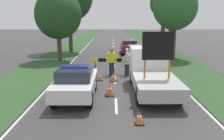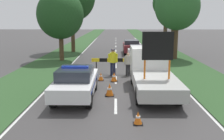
{
  "view_description": "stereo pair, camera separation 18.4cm",
  "coord_description": "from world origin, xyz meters",
  "px_view_note": "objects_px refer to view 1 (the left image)",
  "views": [
    {
      "loc": [
        -0.18,
        -13.24,
        3.79
      ],
      "look_at": [
        -0.2,
        0.41,
        1.1
      ],
      "focal_mm": 42.0,
      "sensor_mm": 36.0,
      "label": 1
    },
    {
      "loc": [
        -0.0,
        -13.24,
        3.79
      ],
      "look_at": [
        -0.2,
        0.41,
        1.1
      ],
      "focal_mm": 42.0,
      "sensor_mm": 36.0,
      "label": 2
    }
  ],
  "objects_px": {
    "traffic_cone_centre_front": "(114,77)",
    "traffic_cone_lane_edge": "(140,118)",
    "traffic_cone_near_truck": "(51,91)",
    "utility_pole": "(165,22)",
    "work_truck": "(152,70)",
    "queued_car_van_white": "(138,54)",
    "roadside_tree_mid_right": "(164,4)",
    "pedestrian_civilian": "(127,62)",
    "traffic_cone_near_police": "(100,77)",
    "police_officer": "(112,60)",
    "roadside_tree_near_right": "(59,15)",
    "roadside_tree_near_left": "(175,7)",
    "road_barrier": "(114,61)",
    "queued_car_wagon_maroon": "(129,46)",
    "police_car": "(76,82)",
    "traffic_cone_behind_barrier": "(110,90)"
  },
  "relations": [
    {
      "from": "traffic_cone_centre_front",
      "to": "traffic_cone_lane_edge",
      "type": "distance_m",
      "value": 6.66
    },
    {
      "from": "traffic_cone_near_truck",
      "to": "utility_pole",
      "type": "bearing_deg",
      "value": 61.78
    },
    {
      "from": "utility_pole",
      "to": "work_truck",
      "type": "bearing_deg",
      "value": -103.34
    },
    {
      "from": "queued_car_van_white",
      "to": "roadside_tree_mid_right",
      "type": "distance_m",
      "value": 12.05
    },
    {
      "from": "pedestrian_civilian",
      "to": "traffic_cone_near_police",
      "type": "height_order",
      "value": "pedestrian_civilian"
    },
    {
      "from": "police_officer",
      "to": "pedestrian_civilian",
      "type": "xyz_separation_m",
      "value": [
        1.02,
        0.01,
        -0.16
      ]
    },
    {
      "from": "traffic_cone_lane_edge",
      "to": "roadside_tree_near_right",
      "type": "bearing_deg",
      "value": 111.46
    },
    {
      "from": "pedestrian_civilian",
      "to": "roadside_tree_near_right",
      "type": "relative_size",
      "value": 0.25
    },
    {
      "from": "traffic_cone_near_police",
      "to": "roadside_tree_mid_right",
      "type": "xyz_separation_m",
      "value": [
        7.0,
        16.95,
        5.29
      ]
    },
    {
      "from": "roadside_tree_near_left",
      "to": "roadside_tree_near_right",
      "type": "relative_size",
      "value": 1.11
    },
    {
      "from": "road_barrier",
      "to": "traffic_cone_near_police",
      "type": "height_order",
      "value": "road_barrier"
    },
    {
      "from": "traffic_cone_centre_front",
      "to": "road_barrier",
      "type": "bearing_deg",
      "value": 88.72
    },
    {
      "from": "roadside_tree_near_right",
      "to": "utility_pole",
      "type": "distance_m",
      "value": 11.5
    },
    {
      "from": "traffic_cone_centre_front",
      "to": "utility_pole",
      "type": "bearing_deg",
      "value": 66.89
    },
    {
      "from": "traffic_cone_near_police",
      "to": "utility_pole",
      "type": "xyz_separation_m",
      "value": [
        6.36,
        12.72,
        3.18
      ]
    },
    {
      "from": "traffic_cone_near_truck",
      "to": "traffic_cone_lane_edge",
      "type": "relative_size",
      "value": 1.21
    },
    {
      "from": "pedestrian_civilian",
      "to": "utility_pole",
      "type": "xyz_separation_m",
      "value": [
        4.61,
        11.24,
        2.52
      ]
    },
    {
      "from": "police_officer",
      "to": "traffic_cone_lane_edge",
      "type": "xyz_separation_m",
      "value": [
        1.01,
        -8.32,
        -0.82
      ]
    },
    {
      "from": "queued_car_wagon_maroon",
      "to": "roadside_tree_mid_right",
      "type": "height_order",
      "value": "roadside_tree_mid_right"
    },
    {
      "from": "police_car",
      "to": "utility_pole",
      "type": "relative_size",
      "value": 0.72
    },
    {
      "from": "queued_car_wagon_maroon",
      "to": "roadside_tree_near_left",
      "type": "bearing_deg",
      "value": 135.45
    },
    {
      "from": "traffic_cone_centre_front",
      "to": "utility_pole",
      "type": "distance_m",
      "value": 14.45
    },
    {
      "from": "roadside_tree_near_left",
      "to": "queued_car_wagon_maroon",
      "type": "bearing_deg",
      "value": 135.45
    },
    {
      "from": "queued_car_van_white",
      "to": "roadside_tree_near_right",
      "type": "distance_m",
      "value": 7.85
    },
    {
      "from": "traffic_cone_near_police",
      "to": "roadside_tree_mid_right",
      "type": "distance_m",
      "value": 19.09
    },
    {
      "from": "police_officer",
      "to": "queued_car_wagon_maroon",
      "type": "height_order",
      "value": "police_officer"
    },
    {
      "from": "traffic_cone_behind_barrier",
      "to": "roadside_tree_near_left",
      "type": "bearing_deg",
      "value": 63.94
    },
    {
      "from": "police_officer",
      "to": "traffic_cone_behind_barrier",
      "type": "bearing_deg",
      "value": 109.78
    },
    {
      "from": "queued_car_wagon_maroon",
      "to": "roadside_tree_near_left",
      "type": "relative_size",
      "value": 0.65
    },
    {
      "from": "traffic_cone_near_police",
      "to": "roadside_tree_near_right",
      "type": "relative_size",
      "value": 0.08
    },
    {
      "from": "traffic_cone_behind_barrier",
      "to": "utility_pole",
      "type": "relative_size",
      "value": 0.1
    },
    {
      "from": "police_officer",
      "to": "roadside_tree_mid_right",
      "type": "relative_size",
      "value": 0.25
    },
    {
      "from": "road_barrier",
      "to": "queued_car_van_white",
      "type": "distance_m",
      "value": 5.09
    },
    {
      "from": "roadside_tree_mid_right",
      "to": "roadside_tree_near_left",
      "type": "bearing_deg",
      "value": -93.25
    },
    {
      "from": "police_car",
      "to": "traffic_cone_centre_front",
      "type": "bearing_deg",
      "value": 57.34
    },
    {
      "from": "queued_car_van_white",
      "to": "work_truck",
      "type": "bearing_deg",
      "value": 89.09
    },
    {
      "from": "traffic_cone_behind_barrier",
      "to": "work_truck",
      "type": "bearing_deg",
      "value": 28.52
    },
    {
      "from": "police_officer",
      "to": "traffic_cone_lane_edge",
      "type": "bearing_deg",
      "value": 118.05
    },
    {
      "from": "roadside_tree_near_left",
      "to": "roadside_tree_mid_right",
      "type": "xyz_separation_m",
      "value": [
        0.46,
        8.12,
        0.71
      ]
    },
    {
      "from": "work_truck",
      "to": "roadside_tree_near_left",
      "type": "relative_size",
      "value": 0.86
    },
    {
      "from": "road_barrier",
      "to": "traffic_cone_lane_edge",
      "type": "height_order",
      "value": "road_barrier"
    },
    {
      "from": "road_barrier",
      "to": "police_car",
      "type": "bearing_deg",
      "value": -108.16
    },
    {
      "from": "work_truck",
      "to": "traffic_cone_behind_barrier",
      "type": "xyz_separation_m",
      "value": [
        -2.23,
        -1.21,
        -0.75
      ]
    },
    {
      "from": "pedestrian_civilian",
      "to": "traffic_cone_centre_front",
      "type": "height_order",
      "value": "pedestrian_civilian"
    },
    {
      "from": "traffic_cone_behind_barrier",
      "to": "roadside_tree_mid_right",
      "type": "bearing_deg",
      "value": 72.49
    },
    {
      "from": "traffic_cone_centre_front",
      "to": "roadside_tree_near_left",
      "type": "distance_m",
      "value": 11.65
    },
    {
      "from": "traffic_cone_lane_edge",
      "to": "traffic_cone_centre_front",
      "type": "bearing_deg",
      "value": 97.92
    },
    {
      "from": "traffic_cone_behind_barrier",
      "to": "police_officer",
      "type": "bearing_deg",
      "value": 88.64
    },
    {
      "from": "road_barrier",
      "to": "roadside_tree_mid_right",
      "type": "height_order",
      "value": "roadside_tree_mid_right"
    },
    {
      "from": "traffic_cone_near_police",
      "to": "queued_car_van_white",
      "type": "height_order",
      "value": "queued_car_van_white"
    }
  ]
}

